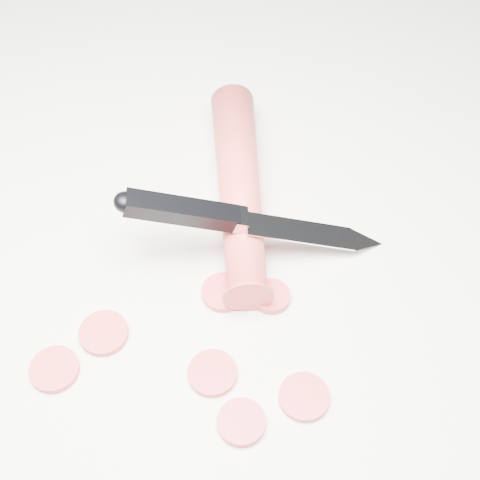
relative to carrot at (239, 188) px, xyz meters
name	(u,v)px	position (x,y,z in m)	size (l,w,h in m)	color
ground	(176,308)	(-0.09, -0.08, -0.02)	(2.40, 2.40, 0.00)	white
carrot	(239,188)	(0.00, 0.00, 0.00)	(0.04, 0.04, 0.22)	red
carrot_slice_0	(55,369)	(-0.19, -0.10, -0.02)	(0.04, 0.04, 0.01)	red
carrot_slice_1	(212,373)	(-0.08, -0.14, -0.02)	(0.04, 0.04, 0.01)	red
carrot_slice_2	(223,292)	(-0.05, -0.08, -0.02)	(0.03, 0.03, 0.01)	red
carrot_slice_3	(241,422)	(-0.08, -0.19, -0.02)	(0.03, 0.03, 0.01)	red
carrot_slice_4	(271,296)	(-0.01, -0.10, -0.02)	(0.03, 0.03, 0.01)	red
carrot_slice_5	(104,333)	(-0.15, -0.08, -0.02)	(0.04, 0.04, 0.01)	red
carrot_slice_6	(304,397)	(-0.03, -0.19, -0.02)	(0.04, 0.04, 0.01)	red
kitchen_knife	(256,220)	(-0.01, -0.05, 0.02)	(0.22, 0.09, 0.08)	silver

